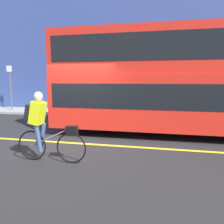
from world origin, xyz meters
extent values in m
plane|color=#232326|center=(0.00, 0.00, 0.00)|extent=(80.00, 80.00, 0.00)
cube|color=yellow|center=(0.00, -0.03, 0.00)|extent=(50.00, 0.14, 0.01)
cube|color=gray|center=(0.00, 5.81, 0.06)|extent=(60.00, 2.17, 0.12)
cube|color=#33478C|center=(0.00, 7.04, 4.25)|extent=(60.00, 0.30, 8.50)
cylinder|color=black|center=(0.65, 1.90, 0.48)|extent=(0.96, 0.30, 0.96)
cube|color=red|center=(3.52, 1.90, 1.22)|extent=(9.25, 2.48, 1.86)
cube|color=black|center=(3.52, 1.90, 1.44)|extent=(8.88, 2.50, 0.82)
cube|color=red|center=(3.52, 1.90, 2.93)|extent=(9.25, 2.38, 1.55)
cube|color=black|center=(3.52, 1.90, 3.01)|extent=(8.88, 2.40, 0.87)
torus|color=black|center=(0.70, -1.60, 0.37)|extent=(0.75, 0.04, 0.75)
torus|color=black|center=(-0.33, -1.60, 0.37)|extent=(0.75, 0.04, 0.75)
cylinder|color=slate|center=(0.18, -1.60, 0.61)|extent=(1.04, 0.03, 0.51)
cylinder|color=slate|center=(-0.21, -1.60, 0.65)|extent=(0.03, 0.03, 0.55)
cube|color=black|center=(0.73, -1.60, 0.80)|extent=(0.26, 0.16, 0.22)
cube|color=#D8EA19|center=(-0.14, -1.60, 1.19)|extent=(0.37, 0.32, 0.58)
cube|color=black|center=(-0.34, -1.60, 1.21)|extent=(0.21, 0.26, 0.38)
cylinder|color=#384C7A|center=(-0.10, -1.51, 0.59)|extent=(0.22, 0.11, 0.67)
cylinder|color=#384C7A|center=(-0.10, -1.69, 0.59)|extent=(0.20, 0.11, 0.67)
sphere|color=tan|center=(-0.10, -1.60, 1.55)|extent=(0.19, 0.19, 0.19)
sphere|color=silver|center=(-0.10, -1.60, 1.59)|extent=(0.21, 0.21, 0.21)
cylinder|color=#59595B|center=(-6.32, 5.70, 1.50)|extent=(0.07, 0.07, 2.76)
cube|color=white|center=(-6.32, 5.66, 2.65)|extent=(0.36, 0.02, 0.36)
camera|label=1|loc=(2.70, -6.28, 1.98)|focal=35.00mm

